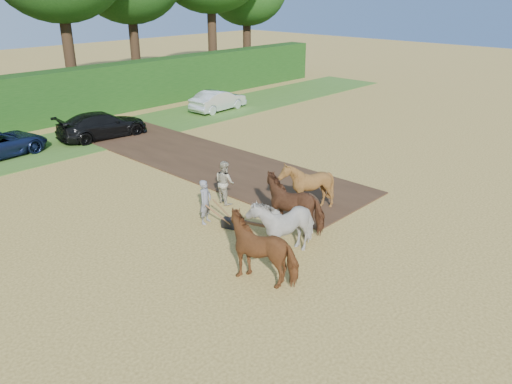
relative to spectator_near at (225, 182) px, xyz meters
name	(u,v)px	position (x,y,z in m)	size (l,w,h in m)	color
ground	(298,211)	(1.24, -2.50, -0.81)	(120.00, 120.00, 0.00)	gold
earth_strip	(201,159)	(2.74, 4.50, -0.79)	(4.50, 17.00, 0.05)	#472D1C
grass_verge	(95,137)	(1.24, 11.50, -0.80)	(50.00, 5.00, 0.03)	#38601E
hedgerow	(51,98)	(1.24, 16.00, 0.69)	(46.00, 1.60, 3.00)	#14380F
spectator_near	(225,182)	(0.00, 0.00, 0.00)	(0.79, 0.62, 1.63)	#BEB795
plough_team	(286,212)	(-0.65, -3.52, 0.11)	(6.17, 5.24, 1.85)	brown
parked_cars	(12,142)	(-3.01, 11.55, -0.14)	(28.38, 3.16, 1.45)	#BABCC1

